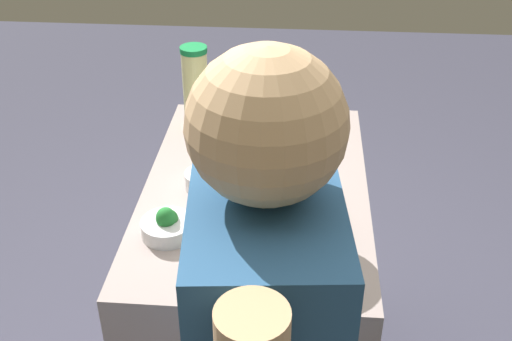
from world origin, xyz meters
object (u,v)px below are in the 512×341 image
Objects in this scene: broccoli_bowl_front at (204,179)px; broccoli_bowl_center at (168,225)px; mason_jar at (264,127)px; lemonade_pitcher at (196,89)px; cooking_pot at (274,199)px.

broccoli_bowl_center is at bearing -15.87° from broccoli_bowl_front.
mason_jar reaches higher than broccoli_bowl_front.
mason_jar is at bearing 156.21° from broccoli_bowl_center.
broccoli_bowl_front is at bearing 164.13° from broccoli_bowl_center.
broccoli_bowl_front is at bearing -29.64° from mason_jar.
cooking_pot is at bearing 27.71° from lemonade_pitcher.
cooking_pot is 0.29m from broccoli_bowl_front.
mason_jar is (-0.46, -0.05, -0.04)m from cooking_pot.
broccoli_bowl_center is at bearing 1.29° from lemonade_pitcher.
lemonade_pitcher is 2.39× the size of mason_jar.
mason_jar is 0.54m from broccoli_bowl_center.
broccoli_bowl_front is (-0.19, -0.21, -0.08)m from cooking_pot.
cooking_pot is at bearing 6.69° from mason_jar.
mason_jar reaches higher than broccoli_bowl_center.
lemonade_pitcher is 2.15× the size of broccoli_bowl_center.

